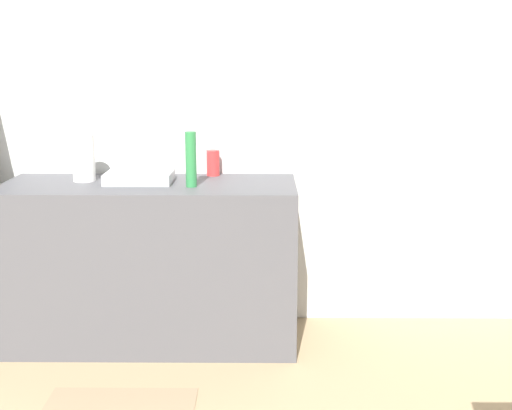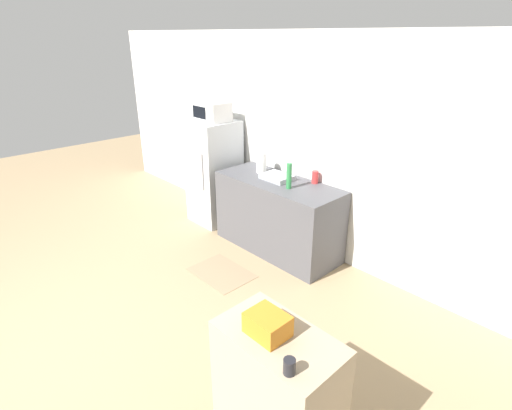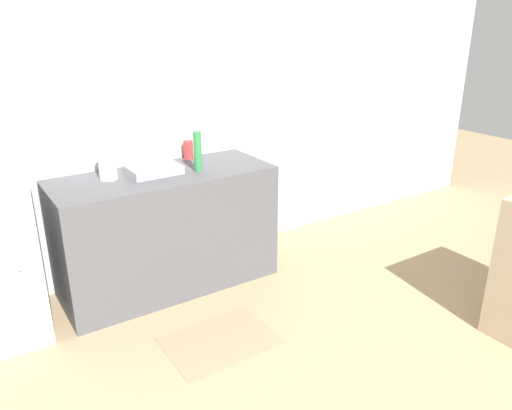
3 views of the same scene
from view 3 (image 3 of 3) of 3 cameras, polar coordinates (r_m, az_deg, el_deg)
name	(u,v)px [view 3 (image 3 of 3)]	position (r m, az deg, el deg)	size (l,w,h in m)	color
wall_back	(136,114)	(3.98, -13.51, 10.05)	(8.00, 0.06, 2.60)	silver
counter	(167,231)	(3.90, -10.15, -2.89)	(1.63, 0.65, 0.92)	#4C4C51
sink_basin	(154,170)	(3.74, -11.62, 3.99)	(0.37, 0.28, 0.06)	#9EA3A8
bottle_tall	(198,152)	(3.72, -6.68, 6.08)	(0.06, 0.06, 0.30)	#2D7F42
bottle_short	(188,150)	(4.09, -7.73, 6.30)	(0.08, 0.08, 0.15)	red
paper_towel_roll	(107,161)	(3.66, -16.65, 4.81)	(0.13, 0.13, 0.26)	white
kitchen_rug	(220,340)	(3.41, -4.11, -15.17)	(0.71, 0.52, 0.01)	#937A5B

